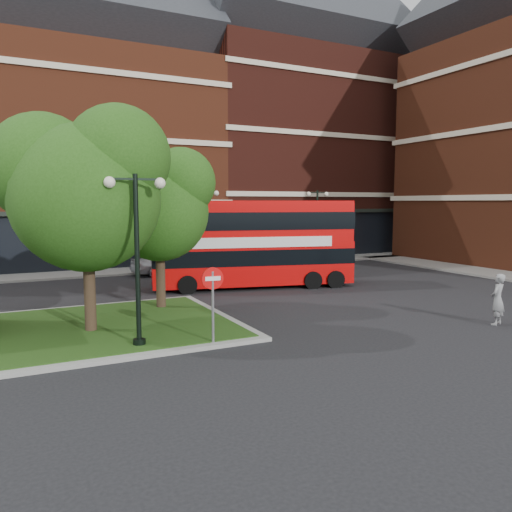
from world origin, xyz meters
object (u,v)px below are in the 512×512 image
woman (498,299)px  car_white (283,253)px  bus (253,238)px  car_silver (167,262)px

woman → car_white: (1.96, 18.44, -0.17)m
bus → woman: bearing=-55.4°
car_silver → car_white: car_white is taller
woman → bus: bearing=-87.6°
bus → woman: (4.15, -10.64, -1.58)m
bus → car_silver: 7.00m
woman → car_silver: size_ratio=0.42×
bus → car_white: bearing=65.1°
car_white → woman: bearing=166.7°
car_white → bus: bearing=134.7°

